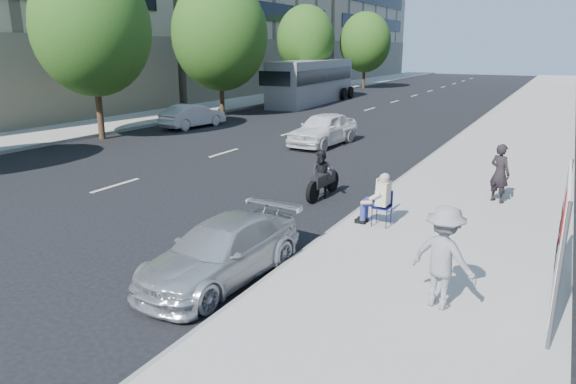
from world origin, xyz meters
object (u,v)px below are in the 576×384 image
Objects in this scene: protest_banner at (561,234)px; white_sedan_near at (323,129)px; pedestrian_woman at (500,173)px; bus at (313,82)px; seated_protester at (378,196)px; white_sedan_mid at (193,116)px; parked_sedan at (221,251)px; jogger at (443,257)px; motorcycle at (322,177)px.

white_sedan_near is (-9.77, 12.12, -0.67)m from protest_banner.
bus reaches higher than pedestrian_woman.
seated_protester is 0.33× the size of white_sedan_mid.
parked_sedan is at bearing -69.07° from white_sedan_near.
jogger is at bearing -64.38° from bus.
pedestrian_woman reaches higher than parked_sedan.
motorcycle is at bearing -33.11° from jogger.
motorcycle is at bearing 48.32° from pedestrian_woman.
protest_banner is 15.58m from white_sedan_near.
parked_sedan is 14.28m from white_sedan_near.
seated_protester is at bearing -40.53° from jogger.
seated_protester is 11.30m from white_sedan_near.
white_sedan_near is at bearing -42.12° from jogger.
protest_banner reaches higher than white_sedan_mid.
parked_sedan is at bearing 137.39° from white_sedan_mid.
seated_protester is at bearing 70.46° from parked_sedan.
white_sedan_mid is at bearing 174.74° from white_sedan_near.
protest_banner is at bearing 19.20° from parked_sedan.
seated_protester is at bearing 149.81° from white_sedan_mid.
jogger reaches higher than seated_protester.
protest_banner is at bearing -47.07° from white_sedan_near.
jogger is 22.10m from white_sedan_mid.
parked_sedan is 1.89× the size of motorcycle.
pedestrian_woman is 18.42m from white_sedan_mid.
jogger is 33.63m from bus.
pedestrian_woman is 0.38× the size of white_sedan_near.
white_sedan_mid is (-8.56, 1.40, -0.09)m from white_sedan_near.
parked_sedan is at bearing -164.65° from protest_banner.
pedestrian_woman is at bearing -33.26° from white_sedan_near.
jogger is at bearing -150.02° from protest_banner.
white_sedan_mid is (-16.76, 7.64, -0.32)m from pedestrian_woman.
white_sedan_near is 8.50m from motorcycle.
pedestrian_woman reaches higher than white_sedan_mid.
white_sedan_mid is 1.91× the size of motorcycle.
white_sedan_near is (-8.14, 13.06, -0.29)m from jogger.
pedestrian_woman is at bearing 65.29° from parked_sedan.
white_sedan_near is at bearing -66.45° from bus.
pedestrian_woman is 6.11m from protest_banner.
parked_sedan is 32.42m from bus.
seated_protester reaches higher than white_sedan_mid.
white_sedan_near is 8.68m from white_sedan_mid.
protest_banner is 33.66m from bus.
bus is (-14.29, 25.86, 0.76)m from seated_protester.
motorcycle is at bearing 140.95° from seated_protester.
seated_protester reaches higher than motorcycle.
protest_banner reaches higher than pedestrian_woman.
protest_banner reaches higher than parked_sedan.
seated_protester is at bearing 86.50° from pedestrian_woman.
pedestrian_woman is at bearing 55.94° from seated_protester.
white_sedan_mid is 0.32× the size of bus.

